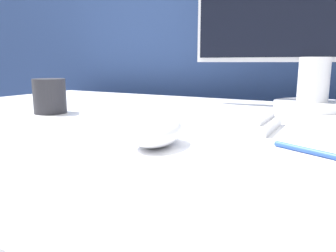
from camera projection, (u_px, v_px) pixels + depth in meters
The scene contains 6 objects.
partition_panel at pixel (254, 116), 1.15m from camera, with size 5.00×0.03×1.34m.
computer_mouse_near at pixel (157, 131), 0.46m from camera, with size 0.08×0.12×0.04m.
keyboard at pixel (175, 116), 0.65m from camera, with size 0.39×0.13×0.02m.
monitor at pixel (320, 0), 0.77m from camera, with size 0.62×0.18×0.47m.
mug at pixel (50, 96), 0.75m from camera, with size 0.07×0.07×0.08m.
pen at pixel (321, 154), 0.41m from camera, with size 0.12×0.06×0.01m.
Camera 1 is at (0.28, -0.56, 0.85)m, focal length 35.00 mm.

